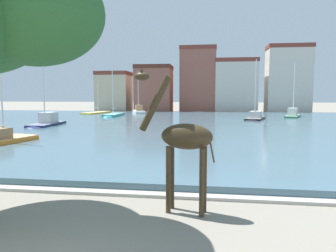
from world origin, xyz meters
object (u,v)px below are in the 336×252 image
Objects in this scene: sailboat_teal at (113,116)px; sailboat_yellow at (99,113)px; sailboat_black at (255,119)px; sailboat_white at (138,112)px; giraffe_statue at (182,139)px; sailboat_green at (293,115)px; sailboat_orange at (4,141)px; sailboat_navy at (46,124)px.

sailboat_teal is 0.90× the size of sailboat_yellow.
sailboat_white is (-19.18, 12.28, 0.14)m from sailboat_black.
sailboat_teal reaches higher than giraffe_statue.
sailboat_orange is at bearing -132.50° from sailboat_green.
sailboat_green is at bearing -12.89° from sailboat_white.
sailboat_teal is at bearing -103.81° from sailboat_white.
sailboat_black is at bearing 78.38° from giraffe_statue.
sailboat_green is 33.48m from sailboat_yellow.
sailboat_green is 40.25m from sailboat_orange.
sailboat_teal is 0.91× the size of sailboat_green.
sailboat_black is (21.29, -3.69, 0.11)m from sailboat_teal.
sailboat_teal is at bearing 111.10° from giraffe_statue.
sailboat_orange reaches higher than giraffe_statue.
sailboat_teal is at bearing 91.51° from sailboat_orange.
giraffe_statue is at bearing -66.51° from sailboat_yellow.
sailboat_navy reaches higher than sailboat_yellow.
sailboat_white is (-12.27, 45.87, -1.74)m from giraffe_statue.
sailboat_orange reaches higher than sailboat_navy.
giraffe_statue is 0.58× the size of sailboat_orange.
sailboat_white is at bearing 167.11° from sailboat_green.
sailboat_orange is 35.60m from sailboat_white.
sailboat_black is (-6.61, -6.38, -0.08)m from sailboat_green.
sailboat_orange is 31.09m from sailboat_black.
sailboat_orange is at bearing -73.73° from sailboat_navy.
giraffe_statue is 0.54× the size of sailboat_yellow.
sailboat_teal is 15.56m from sailboat_navy.
sailboat_green reaches higher than sailboat_navy.
sailboat_green reaches higher than sailboat_white.
sailboat_navy is at bearing -101.35° from sailboat_white.
sailboat_white is at bearing 87.74° from sailboat_orange.
sailboat_navy is at bearing -83.82° from sailboat_yellow.
sailboat_orange is at bearing 143.02° from giraffe_statue.
sailboat_green is 26.46m from sailboat_white.
sailboat_yellow is (-19.58, 45.05, -2.05)m from giraffe_statue.
giraffe_statue is 34.35m from sailboat_black.
sailboat_yellow is 7.36m from sailboat_white.
sailboat_orange is 1.05× the size of sailboat_navy.
sailboat_yellow is at bearing 156.61° from sailboat_black.
sailboat_green is at bearing 30.50° from sailboat_navy.
sailboat_teal is 0.97× the size of sailboat_orange.
sailboat_yellow is at bearing 113.49° from giraffe_statue.
sailboat_teal is at bearing 170.17° from sailboat_black.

